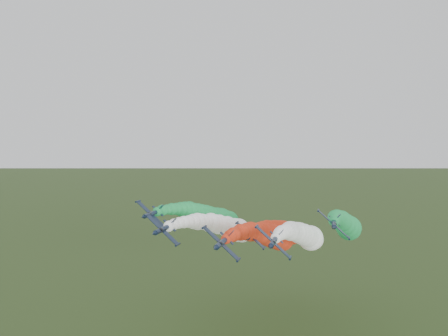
{
  "coord_description": "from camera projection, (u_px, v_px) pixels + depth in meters",
  "views": [
    {
      "loc": [
        20.19,
        -79.3,
        52.65
      ],
      "look_at": [
        -1.28,
        6.33,
        48.04
      ],
      "focal_mm": 35.0,
      "sensor_mm": 36.0,
      "label": 1
    }
  ],
  "objects": [
    {
      "name": "jet_inner_right",
      "position": [
        303.0,
        235.0,
        117.69
      ],
      "size": [
        11.48,
        60.7,
        16.43
      ],
      "rotation": [
        0.0,
        0.72,
        0.0
      ],
      "color": "#121F37",
      "rests_on": "ground"
    },
    {
      "name": "jet_inner_left",
      "position": [
        226.0,
        227.0,
        122.53
      ],
      "size": [
        11.66,
        60.88,
        16.61
      ],
      "rotation": [
        0.0,
        0.72,
        0.0
      ],
      "color": "#121F37",
      "rests_on": "ground"
    },
    {
      "name": "jet_lead",
      "position": [
        269.0,
        236.0,
        114.25
      ],
      "size": [
        11.55,
        60.77,
        16.5
      ],
      "rotation": [
        0.0,
        0.72,
        0.0
      ],
      "color": "#121F37",
      "rests_on": "ground"
    },
    {
      "name": "jet_trail",
      "position": [
        283.0,
        231.0,
        136.39
      ],
      "size": [
        11.44,
        60.66,
        16.39
      ],
      "rotation": [
        0.0,
        0.72,
        0.0
      ],
      "color": "#121F37",
      "rests_on": "ground"
    },
    {
      "name": "jet_outer_right",
      "position": [
        344.0,
        224.0,
        129.27
      ],
      "size": [
        12.32,
        61.54,
        17.28
      ],
      "rotation": [
        0.0,
        0.72,
        0.0
      ],
      "color": "#121F37",
      "rests_on": "ground"
    },
    {
      "name": "jet_outer_left",
      "position": [
        212.0,
        216.0,
        133.41
      ],
      "size": [
        11.85,
        61.07,
        16.8
      ],
      "rotation": [
        0.0,
        0.72,
        0.0
      ],
      "color": "#121F37",
      "rests_on": "ground"
    }
  ]
}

